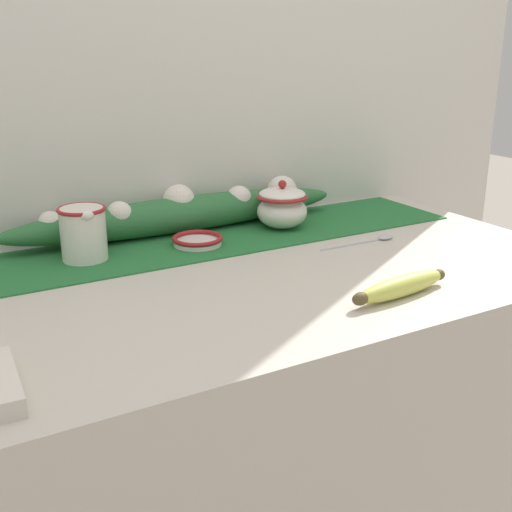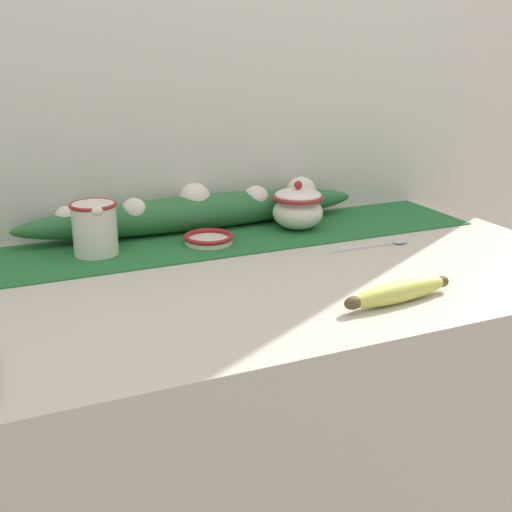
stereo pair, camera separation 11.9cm
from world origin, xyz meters
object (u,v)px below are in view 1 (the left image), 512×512
sugar_bowl (282,207)px  banana (401,286)px  cream_pitcher (83,231)px  small_dish (198,240)px  spoon (379,238)px

sugar_bowl → banana: sugar_bowl is taller
cream_pitcher → small_dish: 0.25m
spoon → cream_pitcher: bearing=163.5°
sugar_bowl → small_dish: sugar_bowl is taller
sugar_bowl → banana: size_ratio=0.53×
banana → small_dish: bearing=112.9°
cream_pitcher → banana: bearing=-47.6°
small_dish → banana: (0.19, -0.45, 0.01)m
sugar_bowl → spoon: size_ratio=0.62×
banana → spoon: banana is taller
spoon → small_dish: bearing=156.9°
cream_pitcher → spoon: bearing=-17.3°
small_dish → spoon: size_ratio=0.57×
sugar_bowl → banana: bearing=-95.6°
sugar_bowl → cream_pitcher: bearing=179.8°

